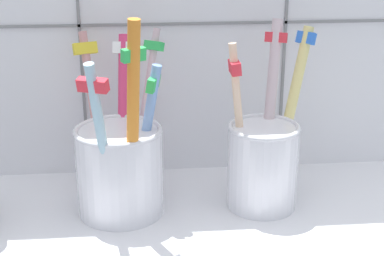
{
  "coord_description": "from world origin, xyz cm",
  "views": [
    {
      "loc": [
        -4.59,
        -49.12,
        29.33
      ],
      "look_at": [
        0.0,
        1.7,
        10.32
      ],
      "focal_mm": 54.85,
      "sensor_mm": 36.0,
      "label": 1
    }
  ],
  "objects": [
    {
      "name": "counter_slab",
      "position": [
        0.0,
        0.0,
        1.0
      ],
      "size": [
        64.0,
        22.0,
        2.0
      ],
      "primitive_type": "cube",
      "color": "silver",
      "rests_on": "ground"
    },
    {
      "name": "toothbrush_cup_right",
      "position": [
        6.97,
        1.96,
        6.9
      ],
      "size": [
        9.3,
        8.95,
        17.64
      ],
      "color": "silver",
      "rests_on": "counter_slab"
    },
    {
      "name": "toothbrush_cup_left",
      "position": [
        -6.76,
        1.81,
        7.06
      ],
      "size": [
        9.11,
        13.62,
        19.28
      ],
      "color": "silver",
      "rests_on": "counter_slab"
    }
  ]
}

